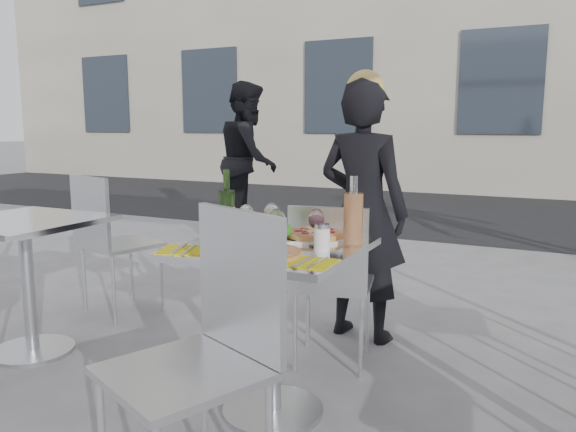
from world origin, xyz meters
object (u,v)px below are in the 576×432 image
at_px(napkin_left, 183,250).
at_px(woman_diner, 363,212).
at_px(wineglass_white_a, 246,216).
at_px(sugar_shaker, 322,237).
at_px(napkin_right, 310,262).
at_px(main_table, 272,294).
at_px(pizza_far, 315,235).
at_px(chair_far, 331,273).
at_px(pizza_near, 259,253).
at_px(wineglass_white_b, 272,214).
at_px(wineglass_red_a, 277,220).
at_px(wine_bottle, 227,209).
at_px(carafe, 353,218).
at_px(side_chair_lfar, 108,234).
at_px(pedestrian_a, 249,160).
at_px(chair_near, 210,337).
at_px(salad_plate, 275,232).
at_px(wineglass_red_b, 316,220).
at_px(side_table_left, 26,257).

bearing_deg(napkin_left, woman_diner, 56.40).
bearing_deg(woman_diner, wineglass_white_a, 88.11).
xyz_separation_m(sugar_shaker, napkin_right, (0.04, -0.21, -0.05)).
bearing_deg(wineglass_white_a, main_table, -12.58).
bearing_deg(wineglass_white_a, pizza_far, 34.49).
relative_size(chair_far, pizza_near, 2.62).
distance_m(wineglass_white_a, wineglass_white_b, 0.12).
bearing_deg(woman_diner, wineglass_red_a, 97.84).
xyz_separation_m(woman_diner, pizza_near, (0.00, -1.23, 0.01)).
bearing_deg(wineglass_white_a, napkin_left, -114.34).
relative_size(wine_bottle, carafe, 1.02).
bearing_deg(side_chair_lfar, sugar_shaker, 174.56).
bearing_deg(wineglass_red_a, pedestrian_a, 121.66).
relative_size(chair_far, wineglass_red_a, 5.45).
distance_m(main_table, woman_diner, 1.06).
xyz_separation_m(chair_near, wineglass_white_a, (-0.24, 0.64, 0.28)).
distance_m(woman_diner, carafe, 0.96).
bearing_deg(chair_far, main_table, 71.57).
height_order(chair_near, pizza_far, chair_near).
xyz_separation_m(salad_plate, wineglass_red_b, (0.21, -0.03, 0.07)).
relative_size(pedestrian_a, wineglass_red_a, 10.99).
bearing_deg(wineglass_red_b, chair_far, 104.64).
height_order(salad_plate, napkin_right, salad_plate).
distance_m(side_table_left, pizza_far, 1.64).
distance_m(chair_far, napkin_right, 0.82).
height_order(pizza_far, wineglass_red_b, wineglass_red_b).
bearing_deg(chair_near, pizza_far, 112.40).
relative_size(pedestrian_a, carafe, 5.97).
height_order(side_table_left, wineglass_red_b, wineglass_red_b).
bearing_deg(chair_near, wineglass_red_a, 119.58).
relative_size(chair_far, pedestrian_a, 0.50).
bearing_deg(woman_diner, chair_far, 99.59).
bearing_deg(pedestrian_a, sugar_shaker, -167.86).
height_order(napkin_left, napkin_right, same).
relative_size(pizza_far, carafe, 1.07).
bearing_deg(carafe, side_table_left, -176.11).
xyz_separation_m(main_table, side_table_left, (-1.50, 0.00, 0.00)).
distance_m(wineglass_white_a, napkin_left, 0.33).
height_order(main_table, pizza_far, pizza_far).
bearing_deg(sugar_shaker, chair_far, 107.96).
xyz_separation_m(side_chair_lfar, salad_plate, (1.53, -0.58, 0.24)).
height_order(chair_far, wineglass_white_b, wineglass_white_b).
distance_m(chair_near, sugar_shaker, 0.65).
height_order(chair_far, napkin_right, chair_far).
relative_size(wineglass_white_b, wineglass_red_b, 1.00).
height_order(pedestrian_a, pizza_near, pedestrian_a).
distance_m(salad_plate, wineglass_white_a, 0.15).
bearing_deg(carafe, chair_far, 122.28).
bearing_deg(wine_bottle, carafe, -0.33).
xyz_separation_m(chair_near, pizza_near, (-0.05, 0.41, 0.18)).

